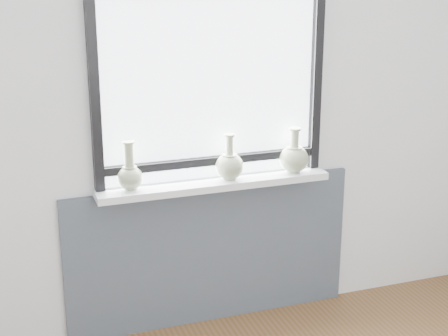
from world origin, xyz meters
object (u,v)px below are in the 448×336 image
object	(u,v)px
vase_a	(130,174)
vase_c	(294,157)
windowsill	(214,184)
vase_b	(230,165)

from	to	relation	value
vase_a	vase_c	distance (m)	0.95
windowsill	vase_b	xyz separation A→B (m)	(0.09, -0.00, 0.10)
vase_a	vase_c	world-z (taller)	vase_a
vase_a	vase_c	size ratio (longest dim) A/B	1.02
windowsill	vase_a	xyz separation A→B (m)	(-0.47, 0.01, 0.10)
windowsill	vase_b	world-z (taller)	vase_b
vase_a	vase_b	xyz separation A→B (m)	(0.56, -0.01, -0.00)
vase_a	vase_b	size ratio (longest dim) A/B	1.02
windowsill	vase_a	bearing A→B (deg)	178.88
windowsill	vase_c	xyz separation A→B (m)	(0.48, -0.01, 0.11)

